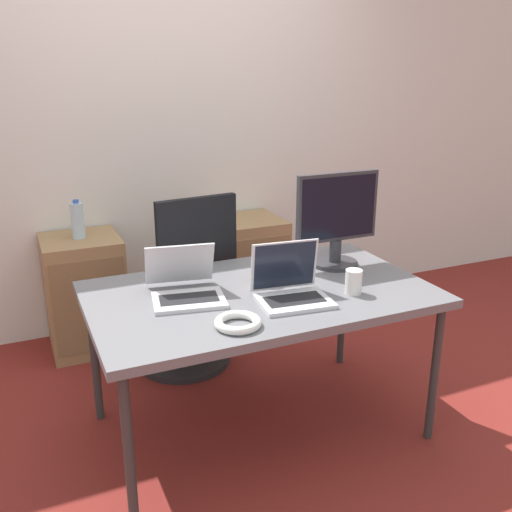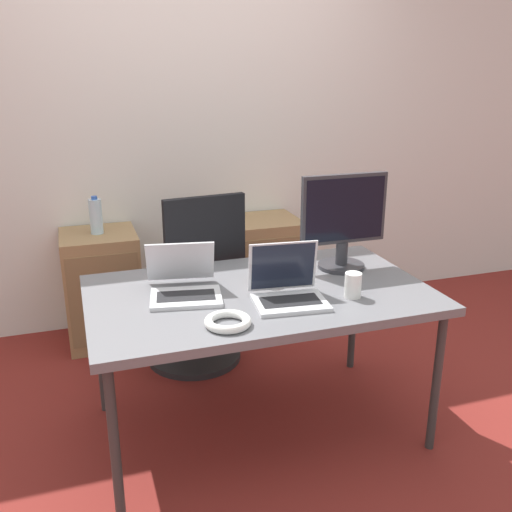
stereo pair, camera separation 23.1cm
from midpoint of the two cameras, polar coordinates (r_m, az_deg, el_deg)
name	(u,v)px [view 1 (the left image)]	position (r m, az deg, el deg)	size (l,w,h in m)	color
ground_plane	(260,427)	(2.93, -1.98, -16.76)	(14.00, 14.00, 0.00)	maroon
wall_back	(166,129)	(3.83, -10.73, 12.35)	(10.00, 0.05, 2.60)	silver
desk	(260,300)	(2.60, -2.14, -4.44)	(1.53, 0.92, 0.73)	slate
office_chair	(186,305)	(3.31, -9.01, -4.91)	(0.56, 0.58, 1.06)	#232326
cabinet_left	(85,293)	(3.71, -18.45, -3.60)	(0.45, 0.46, 0.71)	#99754C
cabinet_right	(247,269)	(3.93, -2.58, -1.35)	(0.45, 0.46, 0.71)	#99754C
water_bottle	(78,220)	(3.57, -19.21, 3.37)	(0.08, 0.08, 0.23)	silver
laptop_left	(291,289)	(2.46, 0.84, -3.34)	(0.33, 0.29, 0.24)	silver
laptop_right	(186,287)	(2.52, -9.69, -3.14)	(0.34, 0.38, 0.22)	silver
monitor	(337,220)	(2.84, 5.79, 3.60)	(0.44, 0.23, 0.47)	#2D2D33
mouse	(295,276)	(2.70, 1.46, -2.07)	(0.05, 0.07, 0.03)	silver
coffee_cup_white	(354,282)	(2.55, 7.18, -2.61)	(0.07, 0.07, 0.11)	white
coffee_cup_brown	(262,271)	(2.65, -1.90, -1.53)	(0.09, 0.09, 0.11)	brown
cable_coil	(238,322)	(2.24, -4.81, -6.70)	(0.19, 0.19, 0.03)	white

